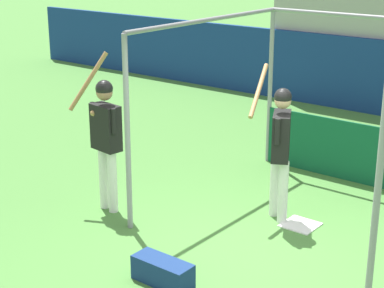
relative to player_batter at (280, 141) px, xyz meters
The scene contains 6 objects.
ground_plane 1.63m from the player_batter, 76.01° to the right, with size 60.00×60.00×0.00m, color #477F38.
batting_cage 1.24m from the player_batter, 76.97° to the left, with size 3.34×3.44×2.56m.
home_plate 1.15m from the player_batter, ahead, with size 0.44×0.44×0.02m.
player_batter is the anchor object (origin of this frame).
player_waiting 2.33m from the player_batter, 149.20° to the right, with size 0.81×0.52×2.16m.
equipment_bag 2.45m from the player_batter, 92.36° to the right, with size 0.70×0.28×0.28m.
Camera 1 is at (3.74, -5.77, 3.63)m, focal length 60.00 mm.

